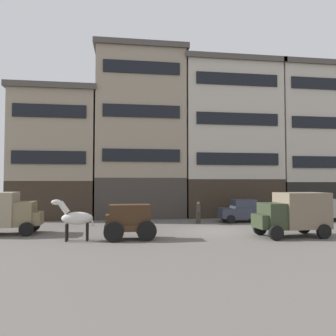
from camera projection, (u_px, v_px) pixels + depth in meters
name	position (u px, v px, depth m)	size (l,w,h in m)	color
ground_plane	(216.00, 231.00, 21.18)	(120.00, 120.00, 0.00)	#605B56
building_far_left	(56.00, 153.00, 29.23)	(7.63, 5.75, 11.70)	#33281E
building_center_left	(140.00, 133.00, 30.37)	(8.52, 5.75, 15.78)	#38332D
building_center_right	(228.00, 139.00, 31.54)	(9.65, 5.75, 14.99)	#33281E
building_far_right	(306.00, 140.00, 32.66)	(7.51, 5.75, 14.98)	black
cargo_wagon	(129.00, 219.00, 18.06)	(2.96, 1.62, 1.98)	#3D2819
draft_horse	(75.00, 218.00, 17.66)	(2.35, 0.67, 2.30)	beige
delivery_truck_near	(293.00, 213.00, 18.99)	(4.44, 2.34, 2.62)	#2D3823
delivery_truck_far	(2.00, 212.00, 19.75)	(4.44, 2.33, 2.62)	#7A6B4C
sedan_dark	(328.00, 210.00, 26.64)	(3.85, 2.17, 1.83)	gray
sedan_light	(242.00, 211.00, 25.95)	(3.70, 1.86, 1.83)	#333847
pedestrian_officer	(198.00, 211.00, 25.02)	(0.37, 0.37, 1.79)	#38332D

